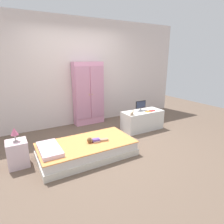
{
  "coord_description": "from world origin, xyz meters",
  "views": [
    {
      "loc": [
        -1.67,
        -3.16,
        1.73
      ],
      "look_at": [
        0.34,
        0.33,
        0.57
      ],
      "focal_mm": 30.25,
      "sensor_mm": 36.0,
      "label": 1
    }
  ],
  "objects_px": {
    "tv_stand": "(142,120)",
    "book_red": "(152,111)",
    "book_orange": "(148,111)",
    "bed": "(87,149)",
    "doll": "(94,140)",
    "table_lamp": "(14,132)",
    "tv_monitor": "(141,105)",
    "nightstand": "(18,154)",
    "rocking_horse_toy": "(132,113)",
    "wardrobe": "(89,94)"
  },
  "relations": [
    {
      "from": "tv_stand",
      "to": "book_red",
      "type": "relative_size",
      "value": 7.52
    },
    {
      "from": "book_orange",
      "to": "bed",
      "type": "bearing_deg",
      "value": -165.67
    },
    {
      "from": "bed",
      "to": "book_red",
      "type": "bearing_deg",
      "value": 13.37
    },
    {
      "from": "doll",
      "to": "table_lamp",
      "type": "height_order",
      "value": "table_lamp"
    },
    {
      "from": "doll",
      "to": "book_red",
      "type": "height_order",
      "value": "book_red"
    },
    {
      "from": "table_lamp",
      "to": "tv_stand",
      "type": "relative_size",
      "value": 0.23
    },
    {
      "from": "doll",
      "to": "table_lamp",
      "type": "bearing_deg",
      "value": 165.24
    },
    {
      "from": "book_red",
      "to": "tv_monitor",
      "type": "bearing_deg",
      "value": 140.81
    },
    {
      "from": "doll",
      "to": "nightstand",
      "type": "distance_m",
      "value": 1.27
    },
    {
      "from": "nightstand",
      "to": "table_lamp",
      "type": "bearing_deg",
      "value": 0.9
    },
    {
      "from": "tv_monitor",
      "to": "rocking_horse_toy",
      "type": "distance_m",
      "value": 0.48
    },
    {
      "from": "tv_stand",
      "to": "nightstand",
      "type": "bearing_deg",
      "value": -174.07
    },
    {
      "from": "nightstand",
      "to": "book_orange",
      "type": "height_order",
      "value": "book_orange"
    },
    {
      "from": "tv_monitor",
      "to": "book_red",
      "type": "height_order",
      "value": "tv_monitor"
    },
    {
      "from": "book_orange",
      "to": "book_red",
      "type": "height_order",
      "value": "book_red"
    },
    {
      "from": "bed",
      "to": "book_orange",
      "type": "distance_m",
      "value": 1.88
    },
    {
      "from": "rocking_horse_toy",
      "to": "nightstand",
      "type": "bearing_deg",
      "value": -176.52
    },
    {
      "from": "bed",
      "to": "tv_stand",
      "type": "distance_m",
      "value": 1.81
    },
    {
      "from": "tv_monitor",
      "to": "book_orange",
      "type": "bearing_deg",
      "value": -64.94
    },
    {
      "from": "nightstand",
      "to": "table_lamp",
      "type": "height_order",
      "value": "table_lamp"
    },
    {
      "from": "book_orange",
      "to": "wardrobe",
      "type": "bearing_deg",
      "value": 131.06
    },
    {
      "from": "wardrobe",
      "to": "book_orange",
      "type": "xyz_separation_m",
      "value": [
        1.04,
        -1.19,
        -0.34
      ]
    },
    {
      "from": "tv_monitor",
      "to": "wardrobe",
      "type": "bearing_deg",
      "value": 133.3
    },
    {
      "from": "bed",
      "to": "rocking_horse_toy",
      "type": "xyz_separation_m",
      "value": [
        1.3,
        0.41,
        0.39
      ]
    },
    {
      "from": "doll",
      "to": "book_red",
      "type": "distance_m",
      "value": 1.89
    },
    {
      "from": "wardrobe",
      "to": "tv_stand",
      "type": "distance_m",
      "value": 1.56
    },
    {
      "from": "wardrobe",
      "to": "tv_monitor",
      "type": "distance_m",
      "value": 1.4
    },
    {
      "from": "tv_stand",
      "to": "tv_monitor",
      "type": "bearing_deg",
      "value": 95.19
    },
    {
      "from": "rocking_horse_toy",
      "to": "book_red",
      "type": "bearing_deg",
      "value": 4.1
    },
    {
      "from": "tv_stand",
      "to": "tv_monitor",
      "type": "xyz_separation_m",
      "value": [
        -0.01,
        0.08,
        0.38
      ]
    },
    {
      "from": "nightstand",
      "to": "tv_stand",
      "type": "height_order",
      "value": "tv_stand"
    },
    {
      "from": "tv_stand",
      "to": "tv_monitor",
      "type": "distance_m",
      "value": 0.39
    },
    {
      "from": "tv_stand",
      "to": "rocking_horse_toy",
      "type": "bearing_deg",
      "value": -160.81
    },
    {
      "from": "tv_stand",
      "to": "tv_monitor",
      "type": "relative_size",
      "value": 3.54
    },
    {
      "from": "table_lamp",
      "to": "rocking_horse_toy",
      "type": "bearing_deg",
      "value": 3.48
    },
    {
      "from": "doll",
      "to": "wardrobe",
      "type": "height_order",
      "value": "wardrobe"
    },
    {
      "from": "bed",
      "to": "book_orange",
      "type": "height_order",
      "value": "book_orange"
    },
    {
      "from": "book_orange",
      "to": "book_red",
      "type": "distance_m",
      "value": 0.14
    },
    {
      "from": "tv_stand",
      "to": "book_orange",
      "type": "distance_m",
      "value": 0.27
    },
    {
      "from": "bed",
      "to": "tv_stand",
      "type": "relative_size",
      "value": 1.66
    },
    {
      "from": "bed",
      "to": "tv_monitor",
      "type": "bearing_deg",
      "value": 20.41
    },
    {
      "from": "bed",
      "to": "table_lamp",
      "type": "xyz_separation_m",
      "value": [
        -1.11,
        0.27,
        0.47
      ]
    },
    {
      "from": "doll",
      "to": "wardrobe",
      "type": "distance_m",
      "value": 1.89
    },
    {
      "from": "tv_stand",
      "to": "rocking_horse_toy",
      "type": "height_order",
      "value": "rocking_horse_toy"
    },
    {
      "from": "bed",
      "to": "nightstand",
      "type": "bearing_deg",
      "value": 166.42
    },
    {
      "from": "doll",
      "to": "table_lamp",
      "type": "relative_size",
      "value": 1.67
    },
    {
      "from": "wardrobe",
      "to": "tv_monitor",
      "type": "relative_size",
      "value": 5.69
    },
    {
      "from": "wardrobe",
      "to": "tv_stand",
      "type": "height_order",
      "value": "wardrobe"
    },
    {
      "from": "table_lamp",
      "to": "book_red",
      "type": "height_order",
      "value": "table_lamp"
    },
    {
      "from": "wardrobe",
      "to": "tv_monitor",
      "type": "xyz_separation_m",
      "value": [
        0.95,
        -1.01,
        -0.21
      ]
    }
  ]
}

